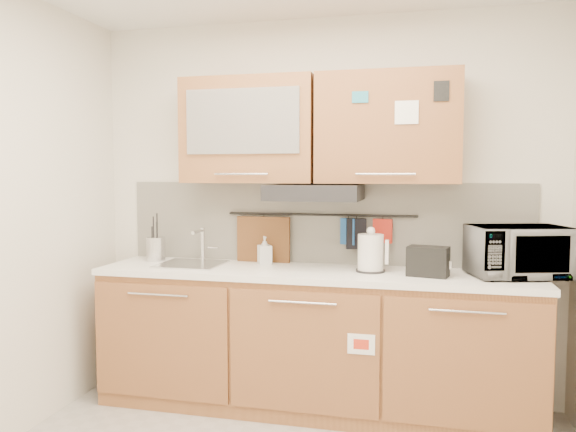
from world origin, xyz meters
The scene contains 17 objects.
wall_back centered at (0.00, 1.50, 1.30)m, with size 3.20×3.20×0.00m, color silver.
base_cabinet centered at (0.00, 1.19, 0.41)m, with size 2.80×0.64×0.88m.
countertop centered at (0.00, 1.19, 0.90)m, with size 2.82×0.62×0.04m, color white.
backsplash centered at (0.00, 1.49, 1.20)m, with size 2.80×0.02×0.56m, color silver.
upper_cabinets centered at (0.00, 1.32, 1.83)m, with size 1.82×0.37×0.70m.
range_hood centered at (0.00, 1.25, 1.42)m, with size 0.60×0.46×0.10m, color black.
sink centered at (-0.85, 1.21, 0.92)m, with size 0.42×0.40×0.26m.
utensil_rail centered at (0.00, 1.45, 1.26)m, with size 0.02×0.02×1.30m, color black.
utensil_crock centered at (-1.16, 1.31, 1.01)m, with size 0.16×0.16×0.34m.
kettle centered at (0.37, 1.22, 1.03)m, with size 0.21×0.18×0.29m.
toaster centered at (0.72, 1.14, 1.01)m, with size 0.26×0.19×0.18m.
microwave centered at (1.25, 1.25, 1.07)m, with size 0.55×0.38×0.31m, color #999999.
soap_bottle centered at (-0.37, 1.35, 1.02)m, with size 0.09×0.09×0.19m, color #999999.
cutting_board centered at (-0.40, 1.44, 1.00)m, with size 0.38×0.03×0.47m, color brown.
oven_mitt centered at (0.19, 1.44, 1.15)m, with size 0.11×0.03×0.18m, color #204F94.
dark_pouch centered at (0.25, 1.44, 1.14)m, with size 0.13×0.04×0.21m, color black.
pot_holder centered at (0.43, 1.44, 1.16)m, with size 0.13×0.02×0.16m, color red.
Camera 1 is at (0.69, -2.34, 1.55)m, focal length 35.00 mm.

